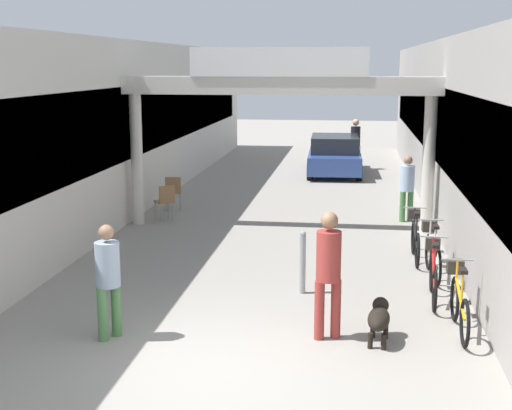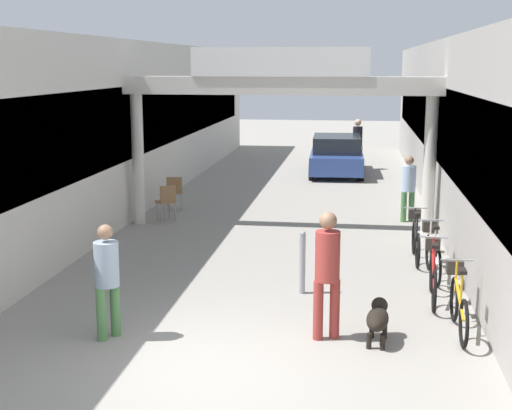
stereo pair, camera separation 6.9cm
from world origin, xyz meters
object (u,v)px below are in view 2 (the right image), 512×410
at_px(bicycle_silver_third, 433,252).
at_px(parked_car_blue, 337,155).
at_px(bicycle_orange_nearest, 458,301).
at_px(cafe_chair_wood_farther, 175,190).
at_px(pedestrian_elderly_walking, 358,140).
at_px(bollard_post_metal, 302,262).
at_px(dog_on_leash, 378,318).
at_px(pedestrian_with_dog, 327,267).
at_px(pedestrian_carrying_crate, 408,185).
at_px(bicycle_red_second, 433,273).
at_px(pedestrian_companion, 107,274).
at_px(bicycle_black_farthest, 416,237).
at_px(cafe_chair_wood_nearer, 167,199).

xyz_separation_m(bicycle_silver_third, parked_car_blue, (-2.08, 11.89, 0.21)).
xyz_separation_m(bicycle_orange_nearest, cafe_chair_wood_farther, (-6.14, 7.73, 0.10)).
relative_size(pedestrian_elderly_walking, bollard_post_metal, 1.70).
relative_size(dog_on_leash, bollard_post_metal, 0.73).
bearing_deg(bollard_post_metal, pedestrian_with_dog, -75.97).
height_order(cafe_chair_wood_farther, parked_car_blue, parked_car_blue).
relative_size(pedestrian_carrying_crate, dog_on_leash, 2.04).
bearing_deg(bicycle_silver_third, cafe_chair_wood_farther, 140.21).
distance_m(bicycle_red_second, bollard_post_metal, 2.11).
bearing_deg(pedestrian_elderly_walking, bicycle_silver_third, -83.98).
relative_size(pedestrian_companion, cafe_chair_wood_farther, 1.82).
distance_m(bicycle_orange_nearest, cafe_chair_wood_farther, 9.87).
relative_size(pedestrian_elderly_walking, bicycle_black_farthest, 1.07).
relative_size(pedestrian_with_dog, cafe_chair_wood_nearer, 2.02).
bearing_deg(bicycle_black_farthest, cafe_chair_wood_farther, 145.97).
distance_m(pedestrian_carrying_crate, cafe_chair_wood_nearer, 5.83).
bearing_deg(cafe_chair_wood_farther, dog_on_leash, -58.99).
bearing_deg(bicycle_silver_third, parked_car_blue, 99.93).
relative_size(pedestrian_companion, bicycle_orange_nearest, 0.96).
bearing_deg(bicycle_orange_nearest, pedestrian_with_dog, -163.14).
xyz_separation_m(pedestrian_companion, bollard_post_metal, (2.51, 2.34, -0.38)).
bearing_deg(bicycle_black_farthest, dog_on_leash, -100.75).
bearing_deg(pedestrian_companion, bicycle_silver_third, 37.61).
distance_m(pedestrian_with_dog, bicycle_orange_nearest, 2.02).
height_order(bicycle_orange_nearest, parked_car_blue, parked_car_blue).
xyz_separation_m(bicycle_orange_nearest, bicycle_red_second, (-0.21, 1.37, 0.00)).
distance_m(pedestrian_with_dog, bicycle_silver_third, 3.74).
bearing_deg(bicycle_red_second, pedestrian_with_dog, -130.15).
relative_size(bollard_post_metal, parked_car_blue, 0.26).
xyz_separation_m(bicycle_silver_third, cafe_chair_wood_nearer, (-5.90, 3.73, 0.10)).
relative_size(pedestrian_with_dog, bicycle_red_second, 1.06).
bearing_deg(pedestrian_with_dog, cafe_chair_wood_nearer, 120.76).
bearing_deg(dog_on_leash, pedestrian_with_dog, 177.33).
bearing_deg(pedestrian_with_dog, cafe_chair_wood_farther, 117.41).
distance_m(bicycle_orange_nearest, bollard_post_metal, 2.71).
bearing_deg(pedestrian_carrying_crate, parked_car_blue, 104.81).
distance_m(bicycle_red_second, bicycle_silver_third, 1.33).
height_order(pedestrian_elderly_walking, cafe_chair_wood_nearer, pedestrian_elderly_walking).
relative_size(pedestrian_with_dog, bicycle_silver_third, 1.06).
distance_m(pedestrian_with_dog, dog_on_leash, 0.98).
xyz_separation_m(dog_on_leash, bicycle_orange_nearest, (1.14, 0.59, 0.08)).
distance_m(pedestrian_elderly_walking, parked_car_blue, 1.43).
distance_m(pedestrian_carrying_crate, parked_car_blue, 7.60).
xyz_separation_m(pedestrian_carrying_crate, bicycle_silver_third, (0.14, -4.55, -0.47)).
xyz_separation_m(pedestrian_with_dog, cafe_chair_wood_nearer, (-4.15, 6.98, -0.50)).
distance_m(pedestrian_carrying_crate, bicycle_silver_third, 4.58).
relative_size(pedestrian_elderly_walking, dog_on_leash, 2.32).
bearing_deg(parked_car_blue, bicycle_orange_nearest, -81.52).
bearing_deg(pedestrian_companion, bicycle_red_second, 26.75).
xyz_separation_m(pedestrian_with_dog, bicycle_red_second, (1.63, 1.93, -0.60)).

